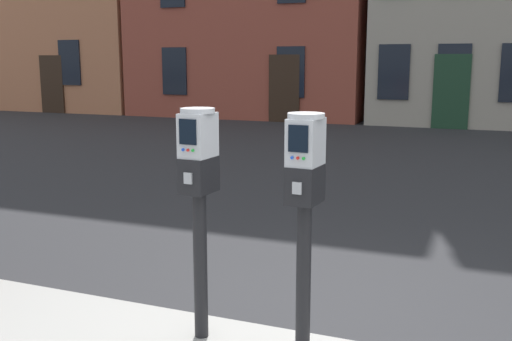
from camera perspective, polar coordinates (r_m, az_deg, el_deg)
parking_meter_near_kerb at (r=3.72m, az=-5.58°, el=-1.16°), size 0.23×0.26×1.51m
parking_meter_twin_adjacent at (r=3.47m, az=4.76°, el=-2.12°), size 0.23×0.26×1.50m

